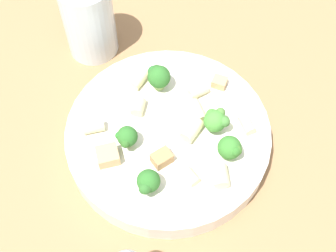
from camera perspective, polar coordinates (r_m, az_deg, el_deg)
ground_plane at (r=0.58m, az=0.00°, el=-2.08°), size 2.00×2.00×0.00m
pasta_bowl at (r=0.56m, az=0.00°, el=-1.18°), size 0.24×0.24×0.03m
broccoli_floret_0 at (r=0.50m, az=-2.46°, el=-6.91°), size 0.03×0.03×0.03m
broccoli_floret_1 at (r=0.57m, az=-1.19°, el=6.08°), size 0.03×0.03×0.04m
broccoli_floret_2 at (r=0.53m, az=-5.03°, el=-1.38°), size 0.03×0.03×0.03m
broccoli_floret_3 at (r=0.54m, az=5.84°, el=0.75°), size 0.03×0.03×0.03m
broccoli_floret_4 at (r=0.52m, az=7.62°, el=-2.72°), size 0.03×0.03×0.03m
rigatoni_0 at (r=0.56m, az=-3.66°, el=2.39°), size 0.02×0.02×0.02m
rigatoni_1 at (r=0.56m, az=9.61°, el=0.19°), size 0.02×0.03×0.01m
rigatoni_2 at (r=0.52m, az=2.74°, el=-6.16°), size 0.02×0.02×0.01m
rigatoni_3 at (r=0.52m, az=6.42°, el=-6.07°), size 0.02×0.03×0.02m
rigatoni_4 at (r=0.55m, az=-9.08°, el=-0.12°), size 0.03×0.02×0.01m
rigatoni_5 at (r=0.56m, az=3.56°, el=1.79°), size 0.03×0.03×0.02m
rigatoni_6 at (r=0.54m, az=2.85°, el=-0.95°), size 0.03×0.03×0.02m
rigatoni_7 at (r=0.59m, az=-3.45°, el=5.77°), size 0.02×0.03×0.01m
rigatoni_8 at (r=0.57m, az=3.68°, el=4.29°), size 0.03×0.03×0.01m
chicken_chunk_0 at (r=0.52m, az=-0.81°, el=-3.93°), size 0.03×0.03×0.02m
chicken_chunk_1 at (r=0.59m, az=6.28°, el=5.32°), size 0.02×0.02×0.01m
chicken_chunk_2 at (r=0.53m, az=-7.36°, el=-3.62°), size 0.03×0.03×0.02m
drinking_glass at (r=0.64m, az=-9.54°, el=12.29°), size 0.07×0.07×0.11m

